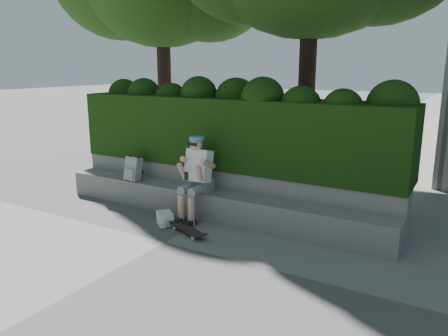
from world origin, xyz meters
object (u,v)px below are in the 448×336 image
Objects in this scene: person at (197,175)px; backpack_ground at (165,218)px; skateboard at (188,230)px; backpack_plaid at (133,169)px.

person is 0.86m from backpack_ground.
backpack_ground is at bearing -172.34° from skateboard.
skateboard is 0.56m from backpack_ground.
skateboard is 1.76× the size of backpack_plaid.
backpack_ground is (1.14, -0.56, -0.56)m from backpack_plaid.
backpack_ground is (-0.54, 0.14, 0.04)m from skateboard.
person is 0.95m from skateboard.
backpack_plaid is 1.37× the size of backpack_ground.
backpack_plaid is 1.39m from backpack_ground.
backpack_ground is (-0.30, -0.48, -0.65)m from person.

